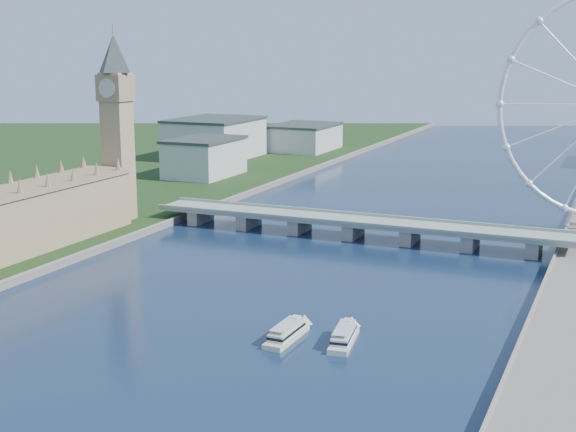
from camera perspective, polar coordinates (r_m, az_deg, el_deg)
The scene contains 5 objects.
big_ben at distance 444.10m, azimuth -12.13°, elevation 7.82°, with size 20.02×20.02×110.00m.
westminster_bridge at distance 414.04m, azimuth 4.68°, elevation -0.63°, with size 220.00×22.00×9.50m.
city_skyline at distance 654.25m, azimuth 15.38°, elevation 4.54°, with size 505.00×280.00×32.00m.
tour_boat_near at distance 272.50m, azimuth -0.10°, elevation -8.78°, with size 6.97×27.39×6.03m, color beige, non-canonical shape.
tour_boat_far at distance 270.18m, azimuth 3.98°, elevation -9.00°, with size 6.92×27.20×5.99m, color silver, non-canonical shape.
Camera 1 is at (128.75, -83.13, 96.39)m, focal length 50.00 mm.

